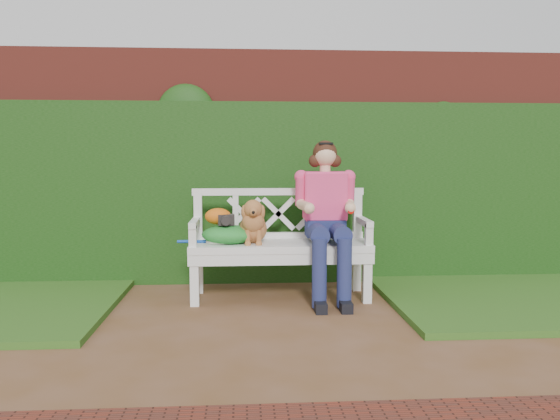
{
  "coord_description": "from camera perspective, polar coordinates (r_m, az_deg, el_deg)",
  "views": [
    {
      "loc": [
        -0.07,
        -3.48,
        1.2
      ],
      "look_at": [
        0.23,
        1.05,
        0.75
      ],
      "focal_mm": 35.0,
      "sensor_mm": 36.0,
      "label": 1
    }
  ],
  "objects": [
    {
      "name": "grass_right",
      "position": [
        5.16,
        25.2,
        -8.05
      ],
      "size": [
        2.6,
        2.0,
        0.05
      ],
      "primitive_type": "cube",
      "color": "#215115",
      "rests_on": "ground"
    },
    {
      "name": "ground",
      "position": [
        3.68,
        -2.55,
        -13.37
      ],
      "size": [
        60.0,
        60.0,
        0.0
      ],
      "primitive_type": "plane",
      "color": "brown"
    },
    {
      "name": "seated_woman",
      "position": [
        4.6,
        4.77,
        -1.41
      ],
      "size": [
        0.68,
        0.82,
        1.27
      ],
      "primitive_type": null,
      "rotation": [
        0.0,
        0.0,
        -0.23
      ],
      "color": "#DC4361",
      "rests_on": "ground"
    },
    {
      "name": "camera_item",
      "position": [
        4.52,
        -5.68,
        -1.01
      ],
      "size": [
        0.14,
        0.12,
        0.09
      ],
      "primitive_type": "cube",
      "rotation": [
        0.0,
        0.0,
        0.11
      ],
      "color": "black",
      "rests_on": "green_bag"
    },
    {
      "name": "baseball_glove",
      "position": [
        4.56,
        -6.49,
        -0.66
      ],
      "size": [
        0.22,
        0.17,
        0.14
      ],
      "primitive_type": "ellipsoid",
      "rotation": [
        0.0,
        0.0,
        -0.03
      ],
      "color": "#CF5E11",
      "rests_on": "green_bag"
    },
    {
      "name": "green_bag",
      "position": [
        4.55,
        -5.35,
        -2.5
      ],
      "size": [
        0.47,
        0.37,
        0.15
      ],
      "primitive_type": null,
      "rotation": [
        0.0,
        0.0,
        0.05
      ],
      "color": "#339225",
      "rests_on": "garden_bench"
    },
    {
      "name": "ivy_hedge",
      "position": [
        5.17,
        -2.98,
        1.77
      ],
      "size": [
        10.0,
        0.18,
        1.7
      ],
      "primitive_type": "cube",
      "color": "#254C19",
      "rests_on": "ground"
    },
    {
      "name": "tennis_racket",
      "position": [
        4.58,
        -6.31,
        -3.26
      ],
      "size": [
        0.59,
        0.37,
        0.03
      ],
      "primitive_type": null,
      "rotation": [
        0.0,
        0.0,
        -0.28
      ],
      "color": "white",
      "rests_on": "garden_bench"
    },
    {
      "name": "brick_wall",
      "position": [
        5.38,
        -3.03,
        4.58
      ],
      "size": [
        10.0,
        0.3,
        2.2
      ],
      "primitive_type": "cube",
      "color": "maroon",
      "rests_on": "ground"
    },
    {
      "name": "garden_bench",
      "position": [
        4.64,
        -0.0,
        -6.27
      ],
      "size": [
        1.62,
        0.71,
        0.48
      ],
      "primitive_type": null,
      "rotation": [
        0.0,
        0.0,
        -0.07
      ],
      "color": "white",
      "rests_on": "ground"
    },
    {
      "name": "dog",
      "position": [
        4.52,
        -2.84,
        -1.13
      ],
      "size": [
        0.31,
        0.38,
        0.37
      ],
      "primitive_type": null,
      "rotation": [
        0.0,
        0.0,
        0.18
      ],
      "color": "olive",
      "rests_on": "garden_bench"
    }
  ]
}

